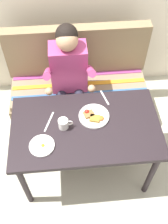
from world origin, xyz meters
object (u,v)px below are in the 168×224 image
object	(u,v)px
fork	(105,98)
couch	(79,90)
coffee_mug	(64,124)
plate_breakfast	(94,116)
knife	(49,122)
table	(86,132)
person	(69,74)
plate_eggs	(42,146)

from	to	relation	value
fork	couch	bearing A→B (deg)	95.85
coffee_mug	fork	size ratio (longest dim) A/B	0.69
plate_breakfast	knife	bearing A→B (deg)	-177.46
table	coffee_mug	world-z (taller)	coffee_mug
plate_breakfast	coffee_mug	world-z (taller)	coffee_mug
person	plate_eggs	xyz separation A→B (m)	(-0.25, -0.74, -0.00)
table	person	xyz separation A→B (m)	(-0.10, 0.59, 0.09)
plate_breakfast	fork	size ratio (longest dim) A/B	1.47
table	knife	xyz separation A→B (m)	(-0.29, 0.07, 0.08)
couch	plate_eggs	size ratio (longest dim) A/B	7.47
table	plate_eggs	size ratio (longest dim) A/B	6.22
couch	plate_breakfast	bearing A→B (deg)	-83.92
table	plate_breakfast	distance (m)	0.15
couch	plate_eggs	world-z (taller)	couch
couch	knife	size ratio (longest dim) A/B	7.20
table	plate_breakfast	xyz separation A→B (m)	(0.07, 0.08, 0.10)
person	plate_eggs	distance (m)	0.78
plate_breakfast	coffee_mug	distance (m)	0.26
table	plate_breakfast	world-z (taller)	plate_breakfast
coffee_mug	person	bearing A→B (deg)	82.69
couch	plate_breakfast	size ratio (longest dim) A/B	5.77
person	plate_eggs	world-z (taller)	person
person	coffee_mug	world-z (taller)	person
plate_eggs	fork	xyz separation A→B (m)	(0.54, 0.44, -0.01)
knife	plate_breakfast	bearing A→B (deg)	23.72
person	knife	world-z (taller)	person
fork	knife	world-z (taller)	same
couch	coffee_mug	xyz separation A→B (m)	(-0.17, -0.76, 0.45)
plate_eggs	knife	world-z (taller)	plate_eggs
plate_breakfast	knife	xyz separation A→B (m)	(-0.36, -0.02, -0.01)
coffee_mug	knife	distance (m)	0.14
plate_breakfast	couch	bearing A→B (deg)	96.08
plate_breakfast	person	bearing A→B (deg)	108.71
couch	coffee_mug	world-z (taller)	couch
table	coffee_mug	bearing A→B (deg)	177.38
fork	table	bearing A→B (deg)	-139.99
plate_breakfast	fork	xyz separation A→B (m)	(0.12, 0.20, -0.01)
plate_eggs	coffee_mug	distance (m)	0.24
table	person	world-z (taller)	person
couch	person	xyz separation A→B (m)	(-0.10, -0.17, 0.41)
couch	knife	xyz separation A→B (m)	(-0.29, -0.70, 0.40)
person	fork	xyz separation A→B (m)	(0.29, -0.31, -0.01)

